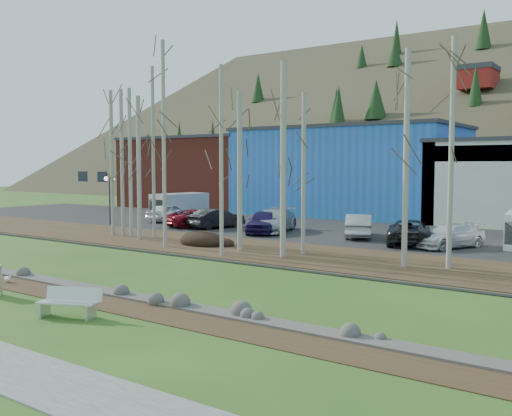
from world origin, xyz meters
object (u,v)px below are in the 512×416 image
Objects in this scene: seagull at (8,279)px; car_1 at (217,218)px; bench_intact at (70,303)px; car_0 at (170,212)px; car_5 at (359,226)px; car_6 at (409,232)px; car_7 at (449,236)px; van_grey at (178,206)px; car_4 at (263,222)px; car_3 at (273,220)px; car_2 at (196,218)px; street_lamp at (110,187)px.

car_1 is (-4.89, 19.48, 0.67)m from seagull.
bench_intact is at bearing 130.50° from car_1.
car_5 is at bearing 177.67° from car_0.
car_6 reaches higher than car_7.
car_1 is at bearing 164.54° from car_0.
van_grey is at bearing -31.11° from car_5.
car_5 is 17.99m from van_grey.
car_1 is at bearing 149.18° from car_4.
car_3 reaches higher than car_0.
car_2 is 16.43m from car_6.
car_3 reaches higher than bench_intact.
car_2 is 12.75m from car_5.
car_7 is (25.25, 2.43, -2.26)m from street_lamp.
car_0 is 0.82× the size of car_6.
car_3 reaches higher than car_6.
car_6 is 2.39m from car_7.
bench_intact is 0.42× the size of car_2.
car_7 is (6.11, -1.39, -0.08)m from car_5.
car_0 is 6.59m from car_1.
bench_intact is at bearing -46.99° from van_grey.
seagull is (-6.41, 1.86, -0.30)m from bench_intact.
car_5 is at bearing -161.62° from car_1.
seagull is 0.09× the size of car_6.
car_3 is (4.66, 0.43, 0.08)m from car_1.
seagull is 0.09× the size of van_grey.
street_lamp is 0.87× the size of car_0.
car_6 is at bearing 58.57° from bench_intact.
bench_intact is 6.68m from seagull.
car_3 is 12.21m from car_7.
car_6 is (14.47, -0.12, 0.01)m from car_1.
car_3 is (13.06, 3.17, -2.12)m from street_lamp.
car_5 is at bearing 25.36° from street_lamp.
car_5 is 0.99× the size of car_7.
van_grey is (-18.37, 24.85, 0.75)m from bench_intact.
street_lamp is at bearing -12.94° from car_6.
car_5 is (6.22, 1.68, -0.03)m from car_4.
street_lamp is at bearing 130.98° from seagull.
seagull is 0.10× the size of car_2.
car_0 is at bearing 104.49° from bench_intact.
car_0 reaches higher than bench_intact.
car_1 reaches higher than car_7.
seagull is at bearing 117.78° from car_0.
street_lamp is at bearing 30.63° from car_1.
car_3 is 1.06× the size of car_6.
van_grey reaches higher than car_1.
car_7 is at bearing 19.57° from street_lamp.
car_7 is (12.19, -0.74, -0.14)m from car_3.
car_0 is 1.94m from van_grey.
car_5 is 0.87× the size of van_grey.
car_6 is (9.95, 0.47, -0.05)m from car_4.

